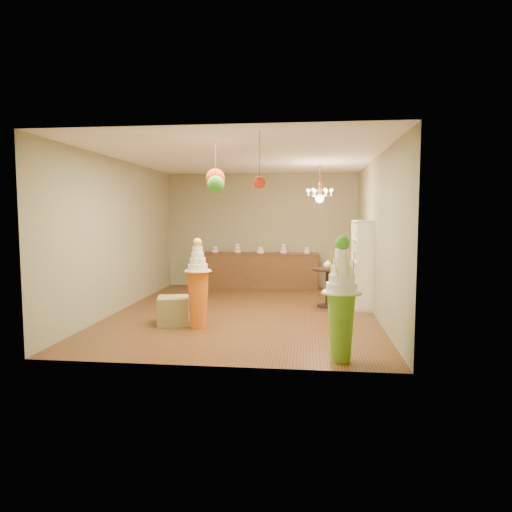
# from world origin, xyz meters

# --- Properties ---
(floor) EXTENTS (6.50, 6.50, 0.00)m
(floor) POSITION_xyz_m (0.00, 0.00, 0.00)
(floor) COLOR #543016
(floor) RESTS_ON ground
(ceiling) EXTENTS (6.50, 6.50, 0.00)m
(ceiling) POSITION_xyz_m (0.00, 0.00, 3.00)
(ceiling) COLOR white
(ceiling) RESTS_ON ground
(wall_back) EXTENTS (5.00, 0.04, 3.00)m
(wall_back) POSITION_xyz_m (0.00, 3.25, 1.50)
(wall_back) COLOR gray
(wall_back) RESTS_ON ground
(wall_front) EXTENTS (5.00, 0.04, 3.00)m
(wall_front) POSITION_xyz_m (0.00, -3.25, 1.50)
(wall_front) COLOR gray
(wall_front) RESTS_ON ground
(wall_left) EXTENTS (0.04, 6.50, 3.00)m
(wall_left) POSITION_xyz_m (-2.50, 0.00, 1.50)
(wall_left) COLOR gray
(wall_left) RESTS_ON ground
(wall_right) EXTENTS (0.04, 6.50, 3.00)m
(wall_right) POSITION_xyz_m (2.50, 0.00, 1.50)
(wall_right) COLOR gray
(wall_right) RESTS_ON ground
(pedestal_green) EXTENTS (0.60, 0.60, 1.64)m
(pedestal_green) POSITION_xyz_m (1.66, -2.85, 0.68)
(pedestal_green) COLOR #6FB327
(pedestal_green) RESTS_ON floor
(pedestal_orange) EXTENTS (0.44, 0.44, 1.52)m
(pedestal_orange) POSITION_xyz_m (-0.61, -1.32, 0.62)
(pedestal_orange) COLOR orange
(pedestal_orange) RESTS_ON floor
(burlap_riser) EXTENTS (0.64, 0.64, 0.48)m
(burlap_riser) POSITION_xyz_m (-1.11, -1.12, 0.24)
(burlap_riser) COLOR olive
(burlap_riser) RESTS_ON floor
(sideboard) EXTENTS (3.04, 0.54, 1.16)m
(sideboard) POSITION_xyz_m (0.00, 2.97, 0.48)
(sideboard) COLOR #57361B
(sideboard) RESTS_ON floor
(shelving_unit) EXTENTS (0.33, 1.20, 1.80)m
(shelving_unit) POSITION_xyz_m (2.34, 0.80, 0.90)
(shelving_unit) COLOR #EEE7CD
(shelving_unit) RESTS_ON floor
(round_table) EXTENTS (0.63, 0.63, 0.80)m
(round_table) POSITION_xyz_m (1.64, 0.71, 0.52)
(round_table) COLOR black
(round_table) RESTS_ON floor
(vase) EXTENTS (0.22, 0.22, 0.19)m
(vase) POSITION_xyz_m (1.64, 0.71, 0.90)
(vase) COLOR #EEE7CD
(vase) RESTS_ON round_table
(pom_red_left) EXTENTS (0.29, 0.29, 0.68)m
(pom_red_left) POSITION_xyz_m (-0.17, -1.95, 2.46)
(pom_red_left) COLOR #3F3B2D
(pom_red_left) RESTS_ON ceiling
(pom_green_mid) EXTENTS (0.25, 0.25, 0.77)m
(pom_green_mid) POSITION_xyz_m (-0.12, -2.19, 2.35)
(pom_green_mid) COLOR #3F3B2D
(pom_green_mid) RESTS_ON ceiling
(pom_red_right) EXTENTS (0.16, 0.16, 0.75)m
(pom_red_right) POSITION_xyz_m (0.59, -2.79, 2.34)
(pom_red_right) COLOR #3F3B2D
(pom_red_right) RESTS_ON ceiling
(chandelier) EXTENTS (0.61, 0.61, 0.85)m
(chandelier) POSITION_xyz_m (1.46, 0.89, 2.30)
(chandelier) COLOR #D98D4C
(chandelier) RESTS_ON ceiling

